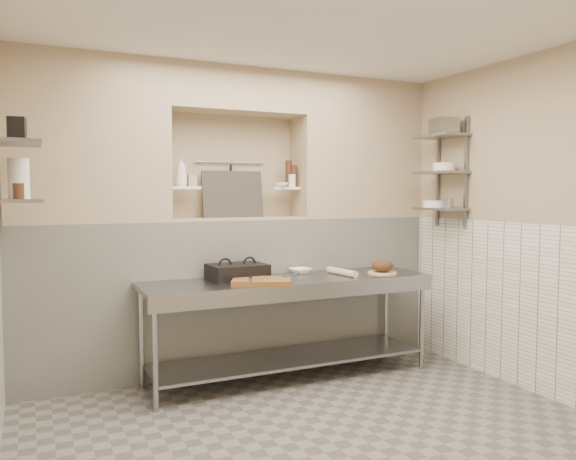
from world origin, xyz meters
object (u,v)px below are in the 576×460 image
bowl_alcove (281,185)px  jug_left (19,179)px  cutting_board (262,281)px  bread_loaf (382,266)px  bottle_soap (181,172)px  mixing_bowl (300,271)px  rolling_pin (342,272)px  prep_table (290,307)px  panini_press (237,272)px

bowl_alcove → jug_left: size_ratio=0.46×
cutting_board → bread_loaf: size_ratio=2.43×
bottle_soap → bowl_alcove: (0.96, -0.06, -0.11)m
mixing_bowl → bowl_alcove: 0.85m
mixing_bowl → rolling_pin: rolling_pin is taller
bowl_alcove → jug_left: bearing=-166.5°
mixing_bowl → bottle_soap: size_ratio=0.77×
prep_table → rolling_pin: size_ratio=6.53×
bottle_soap → bowl_alcove: size_ratio=1.99×
panini_press → cutting_board: 0.34m
panini_press → bottle_soap: bearing=128.8°
mixing_bowl → jug_left: jug_left is taller
panini_press → bottle_soap: 1.05m
prep_table → cutting_board: size_ratio=5.40×
bottle_soap → bowl_alcove: bearing=-3.6°
panini_press → bottle_soap: bottle_soap is taller
cutting_board → jug_left: size_ratio=1.68×
mixing_bowl → rolling_pin: bearing=-42.9°
panini_press → jug_left: jug_left is taller
jug_left → bowl_alcove: bearing=13.5°
rolling_pin → cutting_board: bearing=-170.5°
prep_table → cutting_board: (-0.34, -0.17, 0.28)m
panini_press → rolling_pin: (0.95, -0.18, -0.04)m
jug_left → prep_table: bearing=1.0°
bottle_soap → jug_left: bottle_soap is taller
cutting_board → mixing_bowl: mixing_bowl is taller
cutting_board → panini_press: bearing=106.9°
bread_loaf → bowl_alcove: 1.23m
cutting_board → bowl_alcove: bearing=54.6°
panini_press → cutting_board: (0.10, -0.32, -0.04)m
prep_table → bottle_soap: (-0.82, 0.57, 1.20)m
rolling_pin → jug_left: bearing=-179.9°
cutting_board → rolling_pin: size_ratio=1.21×
prep_table → panini_press: size_ratio=5.13×
cutting_board → bottle_soap: (-0.48, 0.74, 0.92)m
rolling_pin → jug_left: jug_left is taller
prep_table → mixing_bowl: (0.22, 0.24, 0.28)m
prep_table → bowl_alcove: bearing=73.7°
bowl_alcove → cutting_board: bearing=-125.4°
bowl_alcove → mixing_bowl: bearing=-74.4°
cutting_board → bread_loaf: (1.25, 0.08, 0.05)m
bread_loaf → bowl_alcove: bowl_alcove is taller
prep_table → bowl_alcove: 1.21m
mixing_bowl → bowl_alcove: bowl_alcove is taller
prep_table → rolling_pin: 0.59m
bread_loaf → mixing_bowl: bearing=154.0°
cutting_board → rolling_pin: rolling_pin is taller
cutting_board → rolling_pin: (0.85, 0.14, 0.01)m
panini_press → bread_loaf: size_ratio=2.56×
rolling_pin → bowl_alcove: (-0.37, 0.54, 0.80)m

